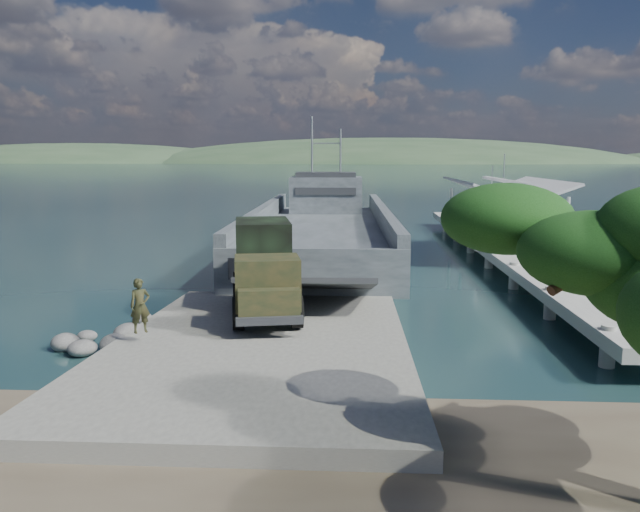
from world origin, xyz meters
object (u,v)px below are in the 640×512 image
at_px(pier, 505,236).
at_px(soldier, 141,317).
at_px(sailboat_near, 501,230).
at_px(sailboat_far, 491,225).
at_px(military_truck, 264,268).
at_px(landing_craft, 322,238).

relative_size(pier, soldier, 23.82).
xyz_separation_m(sailboat_near, sailboat_far, (0.05, 4.49, -0.06)).
bearing_deg(military_truck, soldier, -137.05).
distance_m(landing_craft, sailboat_far, 20.86).
xyz_separation_m(pier, landing_craft, (-12.12, 4.01, -0.70)).
bearing_deg(pier, sailboat_near, 77.89).
bearing_deg(soldier, sailboat_near, 27.89).
distance_m(sailboat_near, sailboat_far, 4.49).
xyz_separation_m(military_truck, sailboat_near, (16.44, 29.79, -1.90)).
height_order(landing_craft, sailboat_far, landing_craft).
xyz_separation_m(landing_craft, sailboat_near, (15.09, 9.85, -0.52)).
bearing_deg(military_truck, landing_craft, 75.64).
distance_m(soldier, sailboat_near, 39.90).
bearing_deg(pier, sailboat_far, 80.66).
bearing_deg(military_truck, sailboat_far, 53.82).
height_order(landing_craft, military_truck, landing_craft).
distance_m(pier, landing_craft, 12.78).
relative_size(pier, sailboat_near, 6.15).
relative_size(soldier, sailboat_near, 0.26).
relative_size(landing_craft, military_truck, 4.63).
xyz_separation_m(soldier, sailboat_near, (19.95, 34.53, -1.04)).
distance_m(military_truck, sailboat_far, 38.08).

